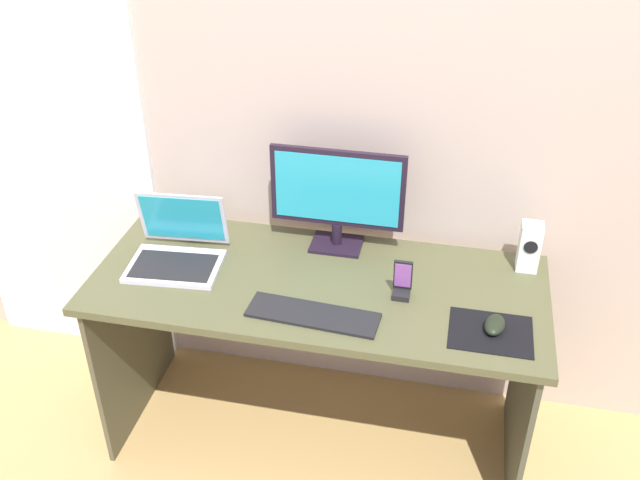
% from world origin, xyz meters
% --- Properties ---
extents(ground_plane, '(8.00, 8.00, 0.00)m').
position_xyz_m(ground_plane, '(0.00, 0.00, 0.00)').
color(ground_plane, tan).
extents(wall_back, '(6.00, 0.04, 2.50)m').
position_xyz_m(wall_back, '(0.00, 0.38, 1.25)').
color(wall_back, '#BBA89A').
rests_on(wall_back, ground_plane).
extents(door_left, '(0.82, 0.02, 2.02)m').
position_xyz_m(door_left, '(-1.13, 0.34, 1.01)').
color(door_left, white).
rests_on(door_left, ground_plane).
extents(desk, '(1.51, 0.63, 0.72)m').
position_xyz_m(desk, '(0.00, 0.00, 0.58)').
color(desk, '#4D4E31').
rests_on(desk, ground_plane).
extents(monitor, '(0.47, 0.14, 0.37)m').
position_xyz_m(monitor, '(0.02, 0.23, 0.93)').
color(monitor, black).
rests_on(monitor, desk).
extents(speaker_right, '(0.07, 0.07, 0.17)m').
position_xyz_m(speaker_right, '(0.68, 0.23, 0.81)').
color(speaker_right, white).
rests_on(speaker_right, desk).
extents(laptop, '(0.33, 0.29, 0.23)m').
position_xyz_m(laptop, '(-0.50, 0.02, 0.77)').
color(laptop, silver).
rests_on(laptop, desk).
extents(fishbowl, '(0.14, 0.14, 0.14)m').
position_xyz_m(fishbowl, '(-0.50, 0.21, 0.79)').
color(fishbowl, silver).
rests_on(fishbowl, desk).
extents(keyboard_external, '(0.42, 0.15, 0.01)m').
position_xyz_m(keyboard_external, '(0.03, -0.18, 0.73)').
color(keyboard_external, black).
rests_on(keyboard_external, desk).
extents(mousepad, '(0.25, 0.20, 0.00)m').
position_xyz_m(mousepad, '(0.57, -0.15, 0.72)').
color(mousepad, black).
rests_on(mousepad, desk).
extents(mouse, '(0.08, 0.11, 0.04)m').
position_xyz_m(mouse, '(0.58, -0.13, 0.74)').
color(mouse, black).
rests_on(mouse, mousepad).
extents(phone_in_dock, '(0.06, 0.05, 0.14)m').
position_xyz_m(phone_in_dock, '(0.28, -0.02, 0.77)').
color(phone_in_dock, black).
rests_on(phone_in_dock, desk).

